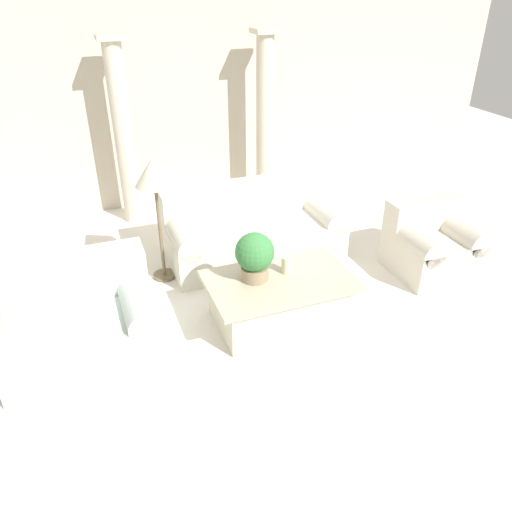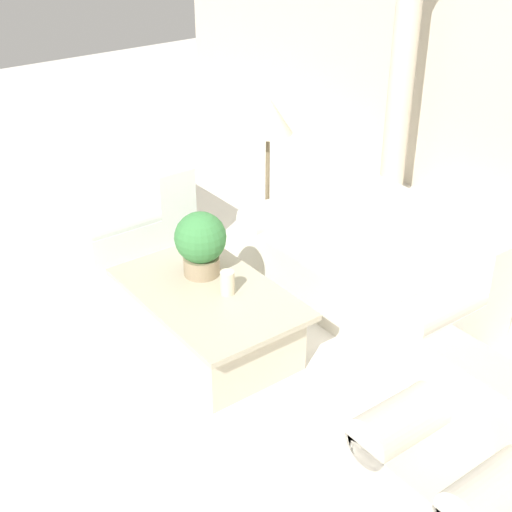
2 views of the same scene
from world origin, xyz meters
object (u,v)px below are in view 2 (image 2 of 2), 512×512
object	(u,v)px
potted_plant	(201,242)
armchair	(463,458)
coffee_table	(209,318)
floor_lamp	(268,123)
sofa_long	(370,262)
loveseat	(117,207)

from	to	relation	value
potted_plant	armchair	size ratio (longest dim) A/B	0.53
coffee_table	armchair	size ratio (longest dim) A/B	1.55
floor_lamp	armchair	distance (m)	3.04
potted_plant	floor_lamp	distance (m)	1.33
sofa_long	floor_lamp	world-z (taller)	floor_lamp
coffee_table	floor_lamp	xyz separation A→B (m)	(-0.86, 1.16, 0.92)
sofa_long	floor_lamp	size ratio (longest dim) A/B	1.44
coffee_table	floor_lamp	size ratio (longest dim) A/B	0.98
loveseat	floor_lamp	distance (m)	1.54
loveseat	armchair	bearing A→B (deg)	0.75
sofa_long	loveseat	size ratio (longest dim) A/B	1.55
potted_plant	armchair	distance (m)	2.18
floor_lamp	sofa_long	bearing A→B (deg)	8.06
loveseat	coffee_table	bearing A→B (deg)	-7.19
coffee_table	potted_plant	bearing A→B (deg)	157.30
coffee_table	sofa_long	bearing A→B (deg)	80.79
sofa_long	armchair	world-z (taller)	sofa_long
floor_lamp	coffee_table	bearing A→B (deg)	-53.35
sofa_long	floor_lamp	xyz separation A→B (m)	(-1.08, -0.15, 0.82)
sofa_long	potted_plant	bearing A→B (deg)	-109.26
sofa_long	potted_plant	size ratio (longest dim) A/B	4.28
potted_plant	floor_lamp	xyz separation A→B (m)	(-0.65, 1.07, 0.44)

